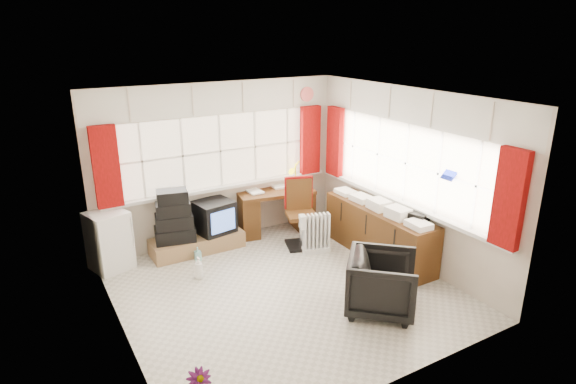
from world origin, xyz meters
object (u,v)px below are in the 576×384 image
Objects in this scene: desk_lamp at (295,169)px; credenza at (379,231)px; crt_tv at (214,217)px; office_chair at (382,283)px; tv_bench at (197,243)px; desk at (275,208)px; mini_fridge at (109,241)px; task_chair at (300,209)px; radiator at (316,237)px.

credenza is (0.43, -1.68, -0.61)m from desk_lamp.
desk_lamp is at bearing 5.45° from crt_tv.
tv_bench is (-1.33, 2.70, -0.24)m from office_chair.
tv_bench is at bearing -176.74° from desk.
desk is at bearing 118.63° from credenza.
office_chair is 3.02m from tv_bench.
crt_tv is 1.55m from mini_fridge.
task_chair reaches higher than mini_fridge.
desk_lamp is 0.66× the size of radiator.
office_chair is at bearing -69.19° from crt_tv.
task_chair is at bearing -13.13° from mini_fridge.
credenza is (0.78, -0.96, -0.18)m from task_chair.
desk reaches higher than crt_tv.
crt_tv is at bearing -174.55° from desk_lamp.
office_chair is 2.90m from crt_tv.
mini_fridge is at bearing 159.55° from radiator.
desk_lamp is 0.20× the size of credenza.
task_chair is 1.66m from tv_bench.
credenza is 1.43× the size of tv_bench.
crt_tv is at bearing 142.21° from credenza.
crt_tv is at bearing 63.56° from office_chair.
crt_tv is (-1.03, 2.71, 0.13)m from office_chair.
office_chair reaches higher than tv_bench.
task_chair is 0.54× the size of credenza.
crt_tv is 0.74× the size of mini_fridge.
mini_fridge is (-1.55, 0.07, -0.07)m from crt_tv.
radiator is at bearing -82.45° from desk.
desk is 1.82m from credenza.
tv_bench is (-1.50, 0.56, -0.45)m from task_chair.
desk_lamp reaches higher than tv_bench.
credenza reaches higher than office_chair.
office_chair is at bearing -100.34° from desk_lamp.
desk is 0.76m from desk_lamp.
desk_lamp reaches higher than task_chair.
desk_lamp is at bearing 1.52° from mini_fridge.
desk is 1.11m from crt_tv.
mini_fridge is (-2.65, -0.00, 0.02)m from desk.
mini_fridge reaches higher than desk.
credenza reaches higher than radiator.
credenza reaches higher than tv_bench.
radiator is at bearing 35.73° from office_chair.
crt_tv reaches higher than radiator.
office_chair is at bearing -94.49° from task_chair.
radiator is 0.73× the size of mini_fridge.
desk_lamp reaches higher than crt_tv.
office_chair is at bearing -128.91° from credenza.
radiator is at bearing -105.32° from desk_lamp.
desk_lamp is 0.51× the size of office_chair.
desk_lamp is 1.84m from credenza.
desk is 1.24× the size of task_chair.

